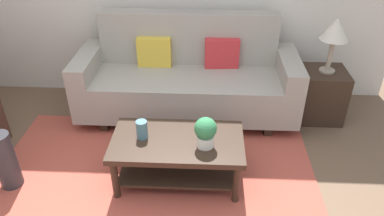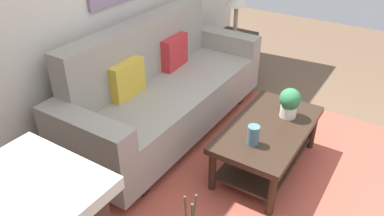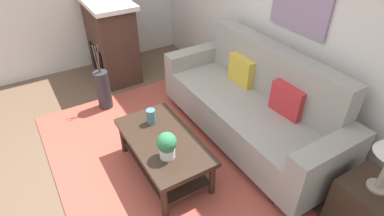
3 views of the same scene
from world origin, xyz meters
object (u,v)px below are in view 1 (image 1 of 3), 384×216
object	(u,v)px
throw_pillow_mustard	(154,52)
coffee_table	(178,150)
tabletop_vase	(142,130)
throw_pillow_crimson	(222,53)
table_lamp	(335,31)
couch	(187,78)
side_table	(322,95)
potted_plant_tabletop	(205,132)
floor_vase	(5,161)

from	to	relation	value
throw_pillow_mustard	coffee_table	distance (m)	1.31
tabletop_vase	throw_pillow_crimson	bearing A→B (deg)	60.60
coffee_table	table_lamp	distance (m)	1.94
throw_pillow_crimson	throw_pillow_mustard	bearing A→B (deg)	180.00
couch	side_table	bearing A→B (deg)	-0.57
couch	potted_plant_tabletop	bearing A→B (deg)	-79.63
side_table	floor_vase	world-z (taller)	side_table
throw_pillow_mustard	coffee_table	xyz separation A→B (m)	(0.34, -1.21, -0.37)
side_table	coffee_table	bearing A→B (deg)	-143.92
side_table	floor_vase	size ratio (longest dim) A/B	1.05
potted_plant_tabletop	floor_vase	size ratio (longest dim) A/B	0.49
throw_pillow_mustard	table_lamp	bearing A→B (deg)	-4.41
tabletop_vase	table_lamp	distance (m)	2.11
coffee_table	tabletop_vase	size ratio (longest dim) A/B	6.90
throw_pillow_crimson	potted_plant_tabletop	world-z (taller)	throw_pillow_crimson
throw_pillow_crimson	coffee_table	world-z (taller)	throw_pillow_crimson
tabletop_vase	potted_plant_tabletop	size ratio (longest dim) A/B	0.61
throw_pillow_mustard	table_lamp	size ratio (longest dim) A/B	0.63
tabletop_vase	throw_pillow_mustard	bearing A→B (deg)	92.36
coffee_table	throw_pillow_crimson	bearing A→B (deg)	72.52
throw_pillow_mustard	table_lamp	world-z (taller)	table_lamp
couch	potted_plant_tabletop	size ratio (longest dim) A/B	8.79
couch	tabletop_vase	size ratio (longest dim) A/B	14.44
couch	table_lamp	size ratio (longest dim) A/B	4.04
throw_pillow_crimson	table_lamp	xyz separation A→B (m)	(1.09, -0.14, 0.31)
throw_pillow_crimson	floor_vase	world-z (taller)	throw_pillow_crimson
couch	throw_pillow_crimson	world-z (taller)	couch
table_lamp	tabletop_vase	bearing A→B (deg)	-149.09
couch	table_lamp	distance (m)	1.56
tabletop_vase	table_lamp	xyz separation A→B (m)	(1.76, 1.06, 0.48)
throw_pillow_mustard	couch	bearing A→B (deg)	-19.09
table_lamp	couch	bearing A→B (deg)	179.43
throw_pillow_mustard	potted_plant_tabletop	size ratio (longest dim) A/B	1.37
side_table	floor_vase	xyz separation A→B (m)	(-2.90, -1.22, -0.01)
table_lamp	throw_pillow_crimson	bearing A→B (deg)	172.69
coffee_table	tabletop_vase	xyz separation A→B (m)	(-0.29, 0.02, 0.19)
couch	potted_plant_tabletop	distance (m)	1.19
tabletop_vase	potted_plant_tabletop	world-z (taller)	potted_plant_tabletop
couch	table_lamp	bearing A→B (deg)	-0.57
table_lamp	floor_vase	xyz separation A→B (m)	(-2.90, -1.22, -0.73)
throw_pillow_crimson	coffee_table	distance (m)	1.32
coffee_table	potted_plant_tabletop	bearing A→B (deg)	-17.11
throw_pillow_mustard	tabletop_vase	distance (m)	1.21
throw_pillow_crimson	tabletop_vase	distance (m)	1.38
throw_pillow_crimson	floor_vase	xyz separation A→B (m)	(-1.81, -1.36, -0.41)
couch	coffee_table	xyz separation A→B (m)	(-0.02, -1.09, -0.12)
throw_pillow_crimson	potted_plant_tabletop	xyz separation A→B (m)	(-0.15, -1.28, -0.11)
throw_pillow_mustard	floor_vase	distance (m)	1.79
couch	side_table	xyz separation A→B (m)	(1.45, -0.01, -0.15)
table_lamp	floor_vase	bearing A→B (deg)	-157.14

